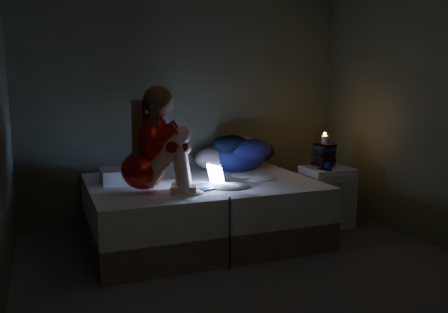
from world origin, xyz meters
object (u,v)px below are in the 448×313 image
woman (142,140)px  laptop (205,176)px  phone (325,169)px  nightstand (327,197)px  candle (325,140)px  bed (201,210)px

woman → laptop: 0.63m
phone → nightstand: bearing=44.1°
woman → phone: woman is taller
candle → nightstand: bearing=-100.7°
nightstand → phone: (-0.10, -0.11, 0.31)m
laptop → nightstand: 1.49m
laptop → candle: (1.44, 0.34, 0.21)m
woman → nightstand: bearing=24.9°
candle → laptop: bearing=-166.6°
laptop → candle: 1.50m
nightstand → bed: bearing=177.8°
bed → laptop: bearing=-102.0°
nightstand → phone: phone is taller
woman → laptop: bearing=14.0°
nightstand → phone: bearing=-130.8°
candle → bed: bearing=-179.4°
woman → bed: bearing=44.2°
phone → bed: bearing=167.4°
bed → candle: bearing=0.6°
laptop → phone: laptop is taller
nightstand → phone: 0.35m
nightstand → phone: size_ratio=4.41×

